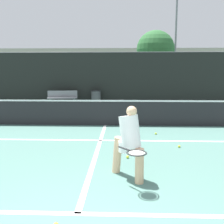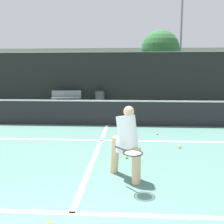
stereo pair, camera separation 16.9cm
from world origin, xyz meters
name	(u,v)px [view 1 (the left image)]	position (x,y,z in m)	size (l,w,h in m)	color
court_baseline_near	(77,214)	(0.00, 0.96, 0.00)	(11.00, 0.10, 0.01)	white
court_service_line	(100,140)	(0.00, 4.94, 0.00)	(8.25, 0.10, 0.01)	white
court_center_mark	(98,149)	(0.00, 4.03, 0.00)	(0.10, 6.13, 0.01)	white
net	(105,112)	(0.00, 7.09, 0.51)	(11.09, 0.09, 1.07)	slate
fence_back	(112,78)	(0.00, 13.52, 1.56)	(24.00, 0.06, 3.14)	black
player_practicing	(129,140)	(0.75, 2.24, 0.73)	(0.71, 1.17, 1.38)	#DBAD84
tennis_ball_scattered_0	(179,146)	(2.13, 4.29, 0.03)	(0.07, 0.07, 0.07)	#D1E033
tennis_ball_scattered_1	(134,144)	(0.94, 4.43, 0.03)	(0.07, 0.07, 0.07)	#D1E033
tennis_ball_scattered_5	(125,136)	(0.71, 5.32, 0.03)	(0.07, 0.07, 0.07)	#D1E033
tennis_ball_scattered_6	(128,157)	(0.76, 3.38, 0.03)	(0.07, 0.07, 0.07)	#D1E033
tennis_ball_scattered_7	(156,134)	(1.70, 5.72, 0.03)	(0.07, 0.07, 0.07)	#D1E033
courtside_bench	(62,97)	(-2.90, 12.85, 0.47)	(1.77, 0.61, 0.86)	slate
trash_bin	(96,98)	(-0.93, 13.08, 0.43)	(0.59, 0.59, 0.86)	#3F3F42
parked_car	(181,91)	(4.89, 16.53, 0.59)	(1.64, 4.46, 1.39)	maroon
floodlight_mast	(176,19)	(5.10, 20.36, 6.28)	(1.10, 0.24, 10.13)	slate
tree_west	(155,50)	(3.17, 18.21, 3.62)	(2.89, 2.89, 5.09)	brown
building_far	(117,68)	(0.00, 31.59, 2.41)	(36.00, 2.40, 4.82)	gray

